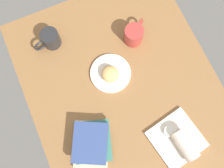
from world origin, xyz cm
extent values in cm
cube|color=olive|center=(0.00, 0.00, 2.00)|extent=(110.00, 90.00, 4.00)
cylinder|color=silver|center=(-8.58, -2.55, 4.70)|extent=(19.92, 19.92, 1.40)
ellipsoid|color=#DDB169|center=(-7.46, -3.28, 8.01)|extent=(9.24, 8.94, 5.22)
cube|color=silver|center=(32.45, 12.62, 4.80)|extent=(24.97, 24.97, 1.60)
cylinder|color=silver|center=(28.00, 10.86, 6.68)|extent=(5.45, 5.45, 2.16)
cylinder|color=#CD6326|center=(28.00, 10.86, 7.46)|extent=(4.47, 4.47, 0.40)
cylinder|color=beige|center=(36.01, 14.03, 9.01)|extent=(14.28, 8.46, 6.82)
cube|color=beige|center=(18.83, -24.08, 5.15)|extent=(25.46, 22.61, 2.30)
cube|color=#387260|center=(18.29, -22.79, 7.59)|extent=(22.47, 20.83, 2.59)
cube|color=#33477F|center=(18.57, -24.08, 10.21)|extent=(22.84, 21.53, 2.66)
cylinder|color=#B23833|center=(-20.84, 15.11, 8.89)|extent=(9.27, 9.27, 9.79)
cylinder|color=#986640|center=(-20.84, 15.11, 13.19)|extent=(7.60, 7.60, 0.40)
torus|color=#B23833|center=(-24.63, 20.08, 8.89)|extent=(5.24, 6.35, 7.07)
cylinder|color=#262628|center=(-35.47, -22.79, 8.76)|extent=(8.80, 8.80, 9.52)
cylinder|color=#AE7A41|center=(-35.47, -22.79, 12.92)|extent=(7.21, 7.21, 0.40)
torus|color=#262628|center=(-34.06, -28.59, 8.76)|extent=(2.80, 7.00, 6.91)
camera|label=1|loc=(26.50, -17.09, 129.07)|focal=42.66mm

